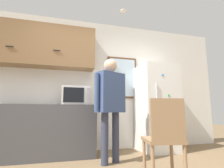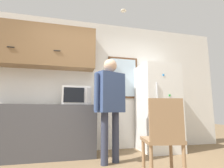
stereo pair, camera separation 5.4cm
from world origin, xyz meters
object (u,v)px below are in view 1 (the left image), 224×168
(microwave, at_px, (76,96))
(refrigerator, at_px, (157,107))
(chair, at_px, (165,135))
(person, at_px, (110,98))

(microwave, bearing_deg, refrigerator, 1.29)
(refrigerator, bearing_deg, microwave, -178.71)
(microwave, relative_size, chair, 0.53)
(person, xyz_separation_m, chair, (0.41, -0.85, -0.47))
(person, height_order, chair, person)
(refrigerator, relative_size, chair, 1.86)
(refrigerator, bearing_deg, chair, -116.90)
(person, bearing_deg, microwave, 108.91)
(microwave, height_order, refrigerator, refrigerator)
(microwave, relative_size, refrigerator, 0.28)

